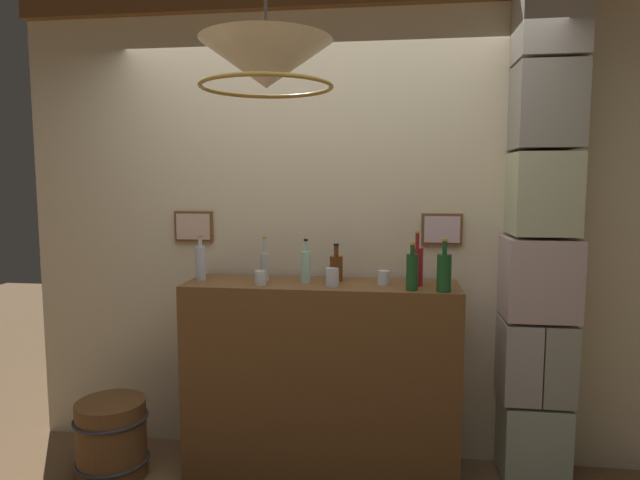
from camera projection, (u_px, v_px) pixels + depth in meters
The scene contains 15 objects.
panelled_rear_partition at pixel (327, 213), 3.33m from camera, with size 3.79×0.15×2.84m.
stone_pillar at pixel (539, 240), 3.01m from camera, with size 0.39×0.38×2.76m.
bar_shelf_unit at pixel (321, 379), 3.14m from camera, with size 1.54×0.43×1.12m, color brown.
liquor_bottle_gin at pixel (201, 262), 3.16m from camera, with size 0.06×0.06×0.26m.
liquor_bottle_port at pixel (412, 271), 2.87m from camera, with size 0.06×0.06×0.25m.
liquor_bottle_scotch at pixel (444, 272), 2.83m from camera, with size 0.08×0.08×0.28m.
liquor_bottle_rum at pixel (336, 267), 3.14m from camera, with size 0.08×0.08×0.22m.
liquor_bottle_mezcal at pixel (417, 266), 2.99m from camera, with size 0.07×0.07×0.30m.
liquor_bottle_whiskey at pixel (306, 266), 3.09m from camera, with size 0.06×0.06×0.25m.
liquor_bottle_sherry at pixel (265, 265), 3.16m from camera, with size 0.05×0.05×0.25m.
glass_tumbler_rocks at pixel (332, 277), 2.99m from camera, with size 0.07×0.07×0.10m.
glass_tumbler_highball at pixel (384, 278), 3.03m from camera, with size 0.07×0.07×0.08m.
glass_tumbler_shot at pixel (260, 278), 3.02m from camera, with size 0.06×0.06×0.08m.
pendant_lamp at pixel (266, 66), 2.03m from camera, with size 0.51×0.51×0.46m.
wooden_barrel at pixel (112, 439), 3.12m from camera, with size 0.41×0.41×0.45m.
Camera 1 is at (0.40, -2.20, 1.69)m, focal length 30.60 mm.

